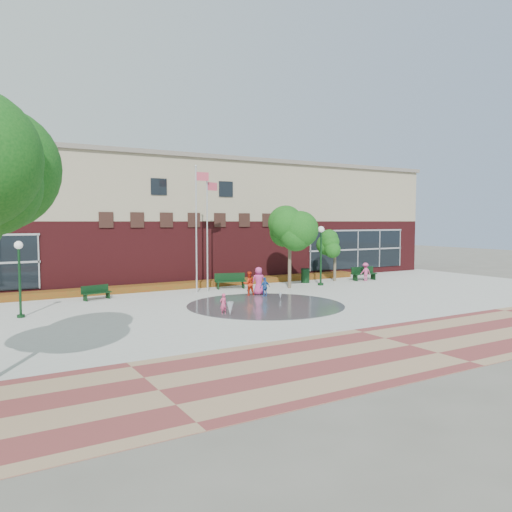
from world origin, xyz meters
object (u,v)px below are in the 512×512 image
bench_left (97,295)px  trash_can (305,276)px  child_splash (223,304)px  flagpole_left (197,222)px  flagpole_right (208,227)px

bench_left → trash_can: size_ratio=1.62×
trash_can → child_splash: bearing=-143.2°
trash_can → bench_left: bearing=-178.7°
flagpole_left → flagpole_right: size_ratio=1.08×
flagpole_right → child_splash: bearing=-123.9°
flagpole_right → child_splash: 8.82m
trash_can → child_splash: (-10.77, -8.04, -0.02)m
bench_left → flagpole_left: bearing=-18.1°
trash_can → flagpole_right: bearing=-176.6°
flagpole_left → child_splash: 8.53m
bench_left → flagpole_right: bearing=-15.8°
child_splash → flagpole_right: bearing=-121.6°
flagpole_right → trash_can: size_ratio=6.88×
flagpole_left → trash_can: flagpole_left is taller
flagpole_left → trash_can: (8.88, 0.70, -3.90)m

